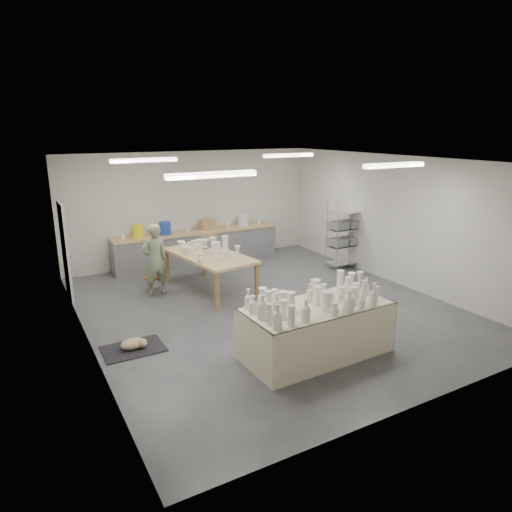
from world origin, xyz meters
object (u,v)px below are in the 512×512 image
work_table (208,253)px  potter (155,260)px  drying_table (316,328)px  red_stool (152,278)px

work_table → potter: potter is taller
drying_table → work_table: (-0.27, 3.74, 0.41)m
drying_table → potter: 4.27m
work_table → red_stool: (-1.16, 0.54, -0.58)m
work_table → red_stool: 1.40m
potter → red_stool: bearing=-97.0°
drying_table → work_table: bearing=92.8°
drying_table → potter: potter is taller
red_stool → work_table: bearing=-25.0°
drying_table → red_stool: bearing=107.1°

